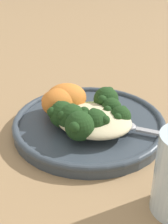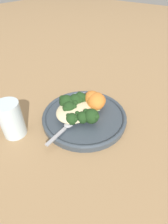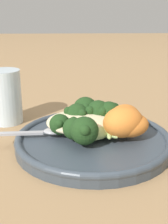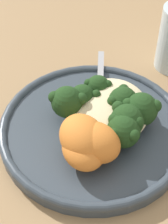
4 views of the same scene
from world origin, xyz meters
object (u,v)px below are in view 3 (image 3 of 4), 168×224
object	(u,v)px
quinoa_mound	(82,122)
sweet_potato_chunk_1	(124,119)
broccoli_stalk_1	(97,114)
broccoli_stalk_3	(83,118)
sweet_potato_chunk_2	(131,125)
broccoli_stalk_4	(68,126)
broccoli_stalk_0	(109,115)
broccoli_stalk_2	(88,112)
water_glass	(5,97)
spoon	(46,132)
broccoli_stalk_6	(89,131)
broccoli_stalk_5	(82,129)
plate	(93,140)
sweet_potato_chunk_0	(123,122)

from	to	relation	value
quinoa_mound	sweet_potato_chunk_1	distance (m)	0.07
broccoli_stalk_1	broccoli_stalk_3	distance (m)	0.03
quinoa_mound	sweet_potato_chunk_2	xyz separation A→B (m)	(0.07, -0.03, 0.01)
broccoli_stalk_4	broccoli_stalk_0	bearing A→B (deg)	-146.04
quinoa_mound	broccoli_stalk_2	xyz separation A→B (m)	(0.01, 0.03, 0.01)
broccoli_stalk_0	water_glass	world-z (taller)	water_glass
broccoli_stalk_1	spoon	distance (m)	0.09
broccoli_stalk_3	spoon	distance (m)	0.07
quinoa_mound	broccoli_stalk_6	world-z (taller)	broccoli_stalk_6
broccoli_stalk_4	water_glass	size ratio (longest dim) A/B	0.98
broccoli_stalk_1	broccoli_stalk_5	world-z (taller)	broccoli_stalk_1
plate	spoon	xyz separation A→B (m)	(-0.08, 0.00, 0.01)
plate	sweet_potato_chunk_0	distance (m)	0.06
sweet_potato_chunk_1	spoon	bearing A→B (deg)	-179.04
broccoli_stalk_1	spoon	size ratio (longest dim) A/B	0.84
sweet_potato_chunk_0	sweet_potato_chunk_2	size ratio (longest dim) A/B	1.10
quinoa_mound	sweet_potato_chunk_0	world-z (taller)	sweet_potato_chunk_0
quinoa_mound	broccoli_stalk_0	bearing A→B (deg)	14.47
broccoli_stalk_2	broccoli_stalk_4	world-z (taller)	broccoli_stalk_2
broccoli_stalk_2	sweet_potato_chunk_0	distance (m)	0.08
sweet_potato_chunk_0	spoon	size ratio (longest dim) A/B	0.63
broccoli_stalk_0	sweet_potato_chunk_1	world-z (taller)	sweet_potato_chunk_1
quinoa_mound	spoon	bearing A→B (deg)	-162.82
sweet_potato_chunk_0	plate	bearing A→B (deg)	168.40
sweet_potato_chunk_0	broccoli_stalk_5	bearing A→B (deg)	-178.00
quinoa_mound	broccoli_stalk_5	bearing A→B (deg)	-90.57
broccoli_stalk_4	sweet_potato_chunk_0	distance (m)	0.09
broccoli_stalk_0	broccoli_stalk_4	bearing A→B (deg)	121.40
spoon	sweet_potato_chunk_0	bearing A→B (deg)	171.29
broccoli_stalk_0	sweet_potato_chunk_2	xyz separation A→B (m)	(0.03, -0.04, -0.00)
plate	broccoli_stalk_4	size ratio (longest dim) A/B	2.50
broccoli_stalk_0	water_glass	size ratio (longest dim) A/B	0.91
broccoli_stalk_5	broccoli_stalk_6	distance (m)	0.02
sweet_potato_chunk_2	water_glass	world-z (taller)	water_glass
broccoli_stalk_3	sweet_potato_chunk_1	xyz separation A→B (m)	(0.06, -0.02, 0.01)
plate	broccoli_stalk_6	xyz separation A→B (m)	(-0.01, -0.03, 0.03)
sweet_potato_chunk_2	quinoa_mound	bearing A→B (deg)	158.30
broccoli_stalk_0	broccoli_stalk_1	xyz separation A→B (m)	(-0.02, 0.00, 0.00)
quinoa_mound	broccoli_stalk_4	bearing A→B (deg)	-135.71
plate	broccoli_stalk_6	size ratio (longest dim) A/B	3.03
broccoli_stalk_2	broccoli_stalk_4	bearing A→B (deg)	118.85
sweet_potato_chunk_1	spoon	world-z (taller)	sweet_potato_chunk_1
broccoli_stalk_2	broccoli_stalk_0	bearing A→B (deg)	-143.32
plate	broccoli_stalk_6	distance (m)	0.04
broccoli_stalk_1	sweet_potato_chunk_2	world-z (taller)	broccoli_stalk_1
broccoli_stalk_1	water_glass	world-z (taller)	water_glass
broccoli_stalk_6	water_glass	distance (m)	0.21
broccoli_stalk_5	sweet_potato_chunk_1	distance (m)	0.07
broccoli_stalk_2	broccoli_stalk_6	bearing A→B (deg)	150.68
broccoli_stalk_1	quinoa_mound	bearing A→B (deg)	103.11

